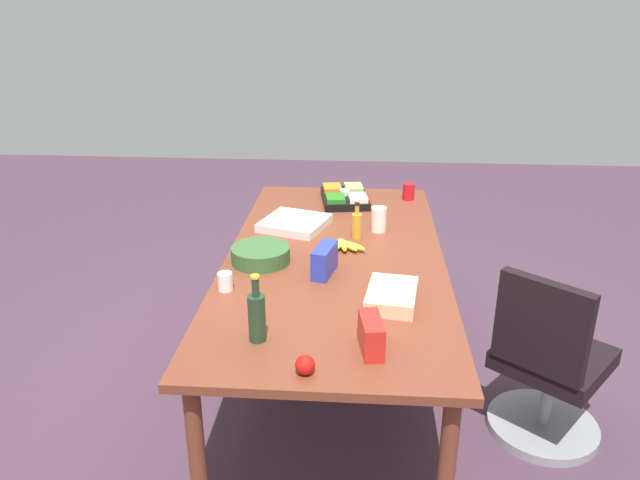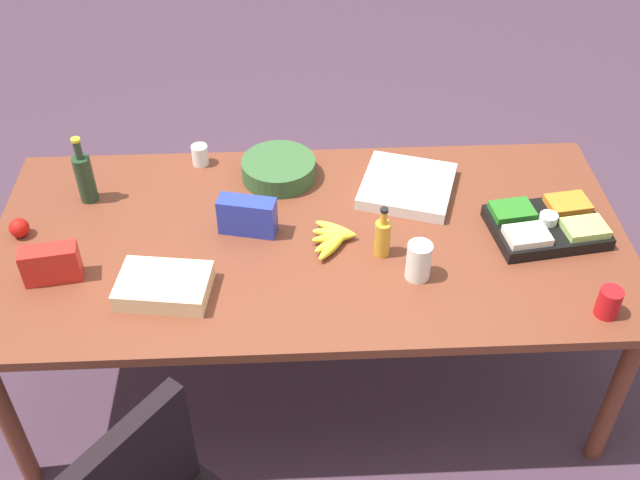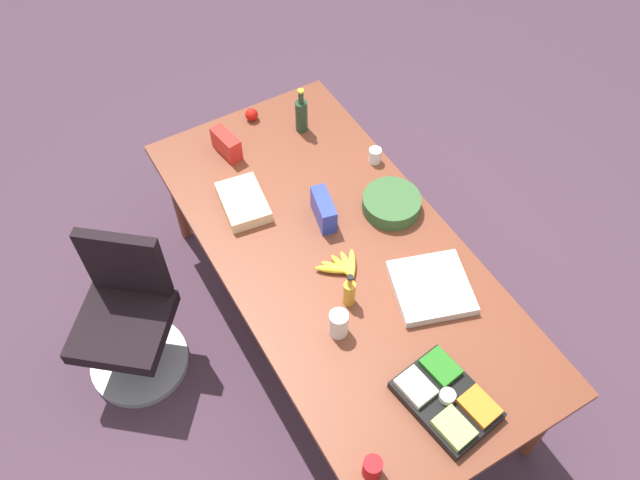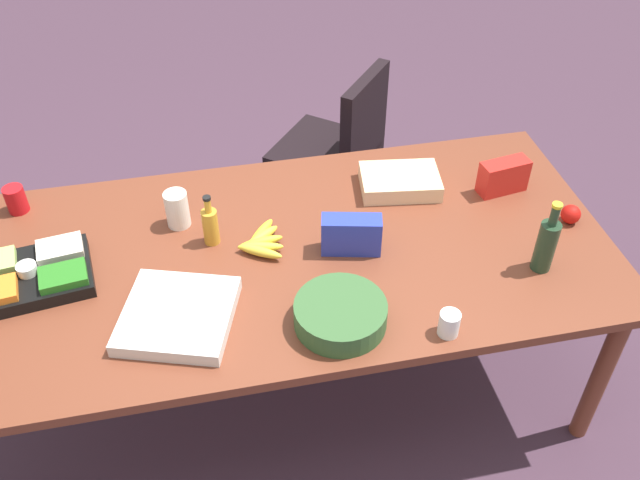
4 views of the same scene
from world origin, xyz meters
The scene contains 16 objects.
ground_plane centered at (0.00, 0.00, 0.00)m, with size 10.00×10.00×0.00m, color #462F3E.
conference_table centered at (0.00, 0.00, 0.73)m, with size 2.45×1.17×0.79m.
office_chair centered at (0.43, 1.07, 0.37)m, with size 0.68×0.68×0.94m.
sheet_cake centered at (0.53, 0.29, 0.83)m, with size 0.32×0.22×0.07m, color beige.
salad_bowl centered at (0.12, -0.39, 0.83)m, with size 0.31×0.31×0.09m, color #345B2F.
banana_bunch centered at (-0.09, 0.04, 0.82)m, with size 0.18×0.24×0.04m.
red_solo_cup centered at (-1.00, 0.46, 0.85)m, with size 0.08×0.08×0.11m, color red.
apple_red centered at (1.11, -0.06, 0.83)m, with size 0.08×0.08×0.08m, color red.
veggie_tray centered at (-0.91, 0.02, 0.83)m, with size 0.46×0.36×0.09m.
wine_bottle centered at (0.89, -0.27, 0.90)m, with size 0.08×0.08×0.29m.
paper_cup centered at (0.45, -0.50, 0.84)m, with size 0.07×0.07×0.09m, color white.
chip_bag_blue centered at (0.24, -0.04, 0.87)m, with size 0.22×0.08×0.15m, color #293AB3.
chip_bag_red centered at (0.93, 0.19, 0.86)m, with size 0.20×0.08×0.14m, color red.
dressing_bottle centered at (-0.26, 0.11, 0.87)m, with size 0.07×0.07×0.21m.
mayo_jar centered at (-0.38, 0.24, 0.87)m, with size 0.09×0.09×0.15m, color white.
pizza_box centered at (-0.41, -0.27, 0.82)m, with size 0.36×0.36×0.05m, color silver.
Camera 3 is at (-1.61, 1.05, 3.47)m, focal length 36.40 mm.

